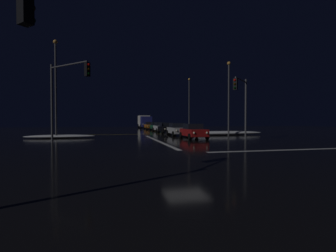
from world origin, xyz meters
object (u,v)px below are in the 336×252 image
(sedan_white, at_px, (160,127))
(sedan_orange, at_px, (149,126))
(sedan_green, at_px, (156,126))
(traffic_signal_ne, at_px, (242,97))
(streetlamp_right_near, at_px, (229,93))
(sedan_silver, at_px, (177,129))
(streetlamp_right_far, at_px, (189,101))
(sedan_black, at_px, (166,128))
(traffic_signal_nw, at_px, (65,87))
(sedan_red, at_px, (193,131))
(streetlamp_left_near, at_px, (56,83))
(box_truck, at_px, (144,121))

(sedan_white, xyz_separation_m, sedan_orange, (-0.06, 11.76, 0.00))
(sedan_green, height_order, traffic_signal_ne, traffic_signal_ne)
(traffic_signal_ne, height_order, streetlamp_right_near, streetlamp_right_near)
(sedan_silver, distance_m, sedan_white, 10.90)
(sedan_orange, relative_size, streetlamp_right_far, 0.45)
(sedan_white, bearing_deg, sedan_black, -91.88)
(traffic_signal_nw, xyz_separation_m, streetlamp_right_near, (17.83, 6.53, 0.62))
(sedan_red, relative_size, streetlamp_right_near, 0.47)
(streetlamp_left_near, bearing_deg, box_truck, 66.86)
(sedan_orange, height_order, box_truck, box_truck)
(sedan_white, xyz_separation_m, traffic_signal_ne, (4.32, -18.93, 3.40))
(sedan_silver, distance_m, streetlamp_right_near, 7.76)
(box_truck, distance_m, traffic_signal_ne, 38.46)
(traffic_signal_ne, distance_m, traffic_signal_nw, 16.06)
(streetlamp_right_far, bearing_deg, streetlamp_left_near, -141.15)
(sedan_orange, distance_m, traffic_signal_nw, 33.30)
(streetlamp_right_near, bearing_deg, traffic_signal_nw, -159.89)
(sedan_red, height_order, sedan_silver, same)
(traffic_signal_ne, bearing_deg, sedan_black, 108.32)
(sedan_green, relative_size, box_truck, 0.52)
(sedan_red, relative_size, traffic_signal_ne, 0.71)
(streetlamp_right_far, relative_size, streetlamp_left_near, 0.94)
(sedan_red, xyz_separation_m, sedan_orange, (-0.31, 28.13, 0.00))
(sedan_red, relative_size, sedan_green, 1.00)
(sedan_green, bearing_deg, sedan_orange, 92.89)
(sedan_white, xyz_separation_m, streetlamp_right_near, (6.10, -12.65, 4.47))
(box_truck, xyz_separation_m, traffic_signal_nw, (-11.58, -38.37, 2.94))
(sedan_green, xyz_separation_m, streetlamp_left_near, (-14.02, -18.13, 5.11))
(traffic_signal_ne, xyz_separation_m, traffic_signal_nw, (-16.06, -0.25, 0.45))
(sedan_orange, distance_m, streetlamp_right_near, 25.57)
(sedan_green, bearing_deg, sedan_red, -90.01)
(sedan_black, bearing_deg, sedan_orange, 89.60)
(sedan_red, bearing_deg, traffic_signal_ne, -32.18)
(sedan_silver, bearing_deg, streetlamp_right_far, 66.83)
(streetlamp_right_near, bearing_deg, sedan_green, 107.85)
(sedan_red, xyz_separation_m, streetlamp_right_far, (5.84, 19.72, 4.76))
(sedan_green, relative_size, streetlamp_right_far, 0.45)
(sedan_red, relative_size, streetlamp_left_near, 0.42)
(traffic_signal_nw, relative_size, streetlamp_right_near, 0.74)
(sedan_white, distance_m, traffic_signal_ne, 19.72)
(sedan_red, distance_m, sedan_white, 16.38)
(sedan_black, bearing_deg, streetlamp_left_near, -151.74)
(sedan_white, bearing_deg, streetlamp_left_near, -137.40)
(sedan_red, bearing_deg, traffic_signal_nw, -166.82)
(sedan_red, xyz_separation_m, traffic_signal_nw, (-11.99, -2.81, 3.85))
(sedan_silver, bearing_deg, streetlamp_right_near, -16.03)
(sedan_silver, bearing_deg, sedan_red, -87.35)
(sedan_white, bearing_deg, sedan_orange, 90.28)
(traffic_signal_ne, distance_m, streetlamp_right_far, 22.39)
(sedan_green, bearing_deg, traffic_signal_ne, -80.56)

